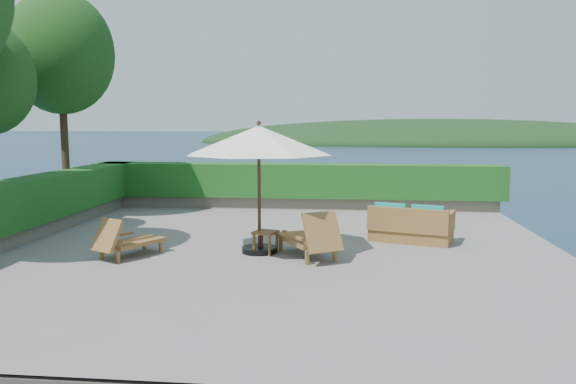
# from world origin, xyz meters

# --- Properties ---
(ground) EXTENTS (12.00, 12.00, 0.00)m
(ground) POSITION_xyz_m (0.00, 0.00, 0.00)
(ground) COLOR gray
(ground) RESTS_ON ground
(foundation) EXTENTS (12.00, 12.00, 3.00)m
(foundation) POSITION_xyz_m (0.00, 0.00, -1.55)
(foundation) COLOR #5D5349
(foundation) RESTS_ON ocean
(offshore_island) EXTENTS (126.00, 57.60, 12.60)m
(offshore_island) POSITION_xyz_m (25.00, 140.00, -3.00)
(offshore_island) COLOR black
(offshore_island) RESTS_ON ocean
(planter_wall_far) EXTENTS (12.00, 0.60, 0.36)m
(planter_wall_far) POSITION_xyz_m (0.00, 5.60, 0.18)
(planter_wall_far) COLOR gray
(planter_wall_far) RESTS_ON ground
(planter_wall_left) EXTENTS (0.60, 12.00, 0.36)m
(planter_wall_left) POSITION_xyz_m (-5.60, 0.00, 0.18)
(planter_wall_left) COLOR gray
(planter_wall_left) RESTS_ON ground
(hedge_far) EXTENTS (12.40, 0.90, 1.00)m
(hedge_far) POSITION_xyz_m (0.00, 5.60, 0.85)
(hedge_far) COLOR #164E16
(hedge_far) RESTS_ON planter_wall_far
(hedge_left) EXTENTS (0.90, 12.40, 1.00)m
(hedge_left) POSITION_xyz_m (-5.60, 0.00, 0.85)
(hedge_left) COLOR #164E16
(hedge_left) RESTS_ON planter_wall_left
(tree_far) EXTENTS (2.80, 2.80, 6.03)m
(tree_far) POSITION_xyz_m (-6.00, 3.20, 4.40)
(tree_far) COLOR #3F2918
(tree_far) RESTS_ON ground
(patio_umbrella) EXTENTS (3.50, 3.50, 2.65)m
(patio_umbrella) POSITION_xyz_m (-0.17, -0.29, 2.24)
(patio_umbrella) COLOR black
(patio_umbrella) RESTS_ON ground
(lounge_left) EXTENTS (1.18, 1.51, 0.81)m
(lounge_left) POSITION_xyz_m (-2.68, -0.96, 0.34)
(lounge_left) COLOR olive
(lounge_left) RESTS_ON ground
(lounge_right) EXTENTS (1.41, 1.78, 0.96)m
(lounge_right) POSITION_xyz_m (0.88, -0.63, 0.40)
(lounge_right) COLOR olive
(lounge_right) RESTS_ON ground
(side_table) EXTENTS (0.55, 0.55, 0.46)m
(side_table) POSITION_xyz_m (-0.03, -0.39, 0.38)
(side_table) COLOR brown
(side_table) RESTS_ON ground
(wicker_loveseat) EXTENTS (1.95, 1.40, 0.86)m
(wicker_loveseat) POSITION_xyz_m (2.98, 1.07, 0.34)
(wicker_loveseat) COLOR olive
(wicker_loveseat) RESTS_ON ground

